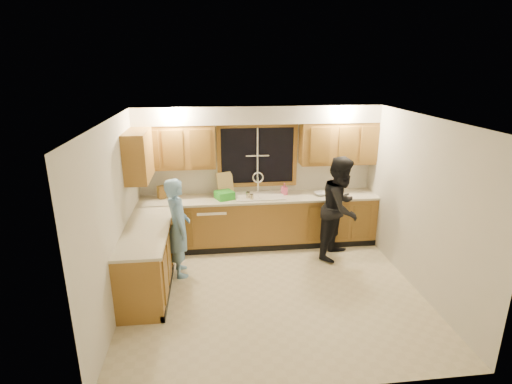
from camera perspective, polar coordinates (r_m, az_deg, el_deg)
The scene contains 26 objects.
floor at distance 6.02m, azimuth 2.42°, elevation -13.89°, with size 4.20×4.20×0.00m, color beige.
ceiling at distance 5.16m, azimuth 2.79°, elevation 10.44°, with size 4.20×4.20×0.00m, color silver.
wall_back at distance 7.26m, azimuth 0.19°, elevation 2.54°, with size 4.20×4.20×0.00m, color beige.
wall_left at distance 5.54m, azimuth -19.40°, elevation -3.41°, with size 3.80×3.80×0.00m, color beige.
wall_right at distance 6.15m, azimuth 22.29°, elevation -1.67°, with size 3.80×3.80×0.00m, color beige.
base_cabinets_back at distance 7.24m, azimuth 0.47°, elevation -4.28°, with size 4.20×0.60×0.88m, color olive.
base_cabinets_left at distance 6.12m, azimuth -15.18°, elevation -9.25°, with size 0.60×1.90×0.88m, color olive.
countertop_back at distance 7.06m, azimuth 0.49°, elevation -0.87°, with size 4.20×0.63×0.04m, color beige.
countertop_left at distance 5.93m, azimuth -15.39°, elevation -5.28°, with size 0.63×1.90×0.04m, color beige.
upper_cabinets_left at distance 6.94m, azimuth -11.47°, elevation 6.35°, with size 1.35×0.33×0.75m, color olive.
upper_cabinets_right at distance 7.28m, azimuth 11.64°, elevation 6.87°, with size 1.35×0.33×0.75m, color olive.
upper_cabinets_return at distance 6.41m, azimuth -16.44°, elevation 5.04°, with size 0.33×0.90×0.75m, color olive.
soffit at distance 6.88m, azimuth 0.38°, elevation 11.03°, with size 4.20×0.35×0.30m, color silver.
window_frame at distance 7.17m, azimuth 0.20°, elevation 5.22°, with size 1.44×0.03×1.14m.
sink at distance 7.09m, azimuth 0.47°, elevation -1.09°, with size 0.86×0.52×0.57m.
dishwasher at distance 7.19m, azimuth -6.28°, elevation -4.81°, with size 0.60×0.56×0.82m, color white.
stove at distance 5.62m, azimuth -15.98°, elevation -11.78°, with size 0.58×0.75×0.90m, color white.
man at distance 6.23m, azimuth -11.05°, elevation -5.00°, with size 0.57×0.37×1.56m, color #6FA1D3.
woman at distance 6.81m, azimuth 11.99°, elevation -2.23°, with size 0.85×0.66×1.75m, color black.
knife_block at distance 7.15m, azimuth -13.37°, elevation -0.01°, with size 0.12×0.10×0.22m, color brown.
cutting_board at distance 7.16m, azimuth -4.42°, elevation 1.23°, with size 0.31×0.02×0.41m, color tan.
dish_crate at distance 6.96m, azimuth -4.52°, elevation -0.44°, with size 0.29×0.27×0.13m, color green.
soap_bottle at distance 7.18m, azimuth 4.06°, elevation 0.45°, with size 0.10×0.10×0.21m, color #D65179.
bowl at distance 7.24m, azimuth 9.22°, elevation -0.24°, with size 0.22×0.22×0.05m, color silver.
can_left at distance 6.92m, azimuth -1.13°, elevation -0.52°, with size 0.07×0.07×0.13m, color #BFB293.
can_right at distance 6.86m, azimuth -0.61°, elevation -0.77°, with size 0.06×0.06×0.11m, color #BFB293.
Camera 1 is at (-0.85, -5.05, 3.16)m, focal length 28.00 mm.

